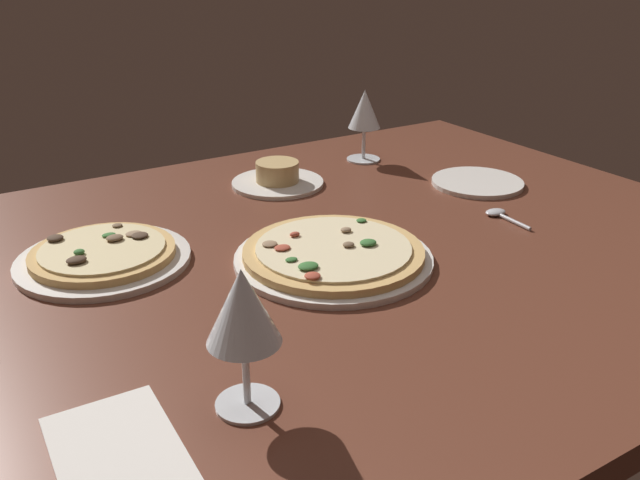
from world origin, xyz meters
The scene contains 9 objects.
dining_table centered at (0.00, 0.00, 2.00)cm, with size 150.00×110.00×4.00cm, color brown.
pizza_main centered at (1.98, -4.53, 5.22)cm, with size 30.41×30.41×3.33cm.
pizza_side centered at (-27.94, 13.70, 5.17)cm, with size 26.20×26.20×3.40cm.
ramekin_on_saucer centered at (11.81, 31.27, 5.67)cm, with size 18.39×18.39×4.82cm.
wine_glass_far centered at (36.12, 35.95, 14.77)cm, with size 7.41×7.41×15.66cm.
wine_glass_near centered at (-24.75, -29.26, 15.38)cm, with size 7.74×7.74×16.14cm.
side_plate centered at (46.05, 10.26, 4.45)cm, with size 18.23×18.23×0.90cm, color silver.
paper_menu centered at (-38.67, -30.54, 4.15)cm, with size 11.55×20.13×0.30cm, color white.
spoon centered at (37.14, -4.74, 4.46)cm, with size 4.14×10.04×1.00cm.
Camera 1 is at (-49.23, -83.22, 49.20)cm, focal length 38.20 mm.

